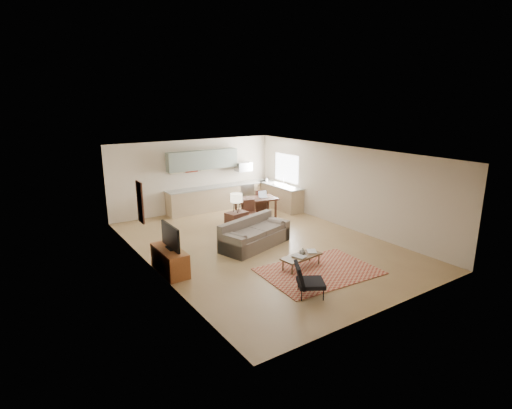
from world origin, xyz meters
TOP-DOWN VIEW (x-y plane):
  - room at (0.00, 0.00)m, footprint 9.00×9.00m
  - kitchen_counter_back at (0.90, 4.18)m, footprint 4.26×0.64m
  - kitchen_counter_right at (2.93, 3.00)m, footprint 0.64×2.26m
  - kitchen_range at (2.00, 4.18)m, footprint 0.62×0.62m
  - kitchen_microwave at (2.00, 4.20)m, footprint 0.62×0.40m
  - upper_cabinets at (0.30, 4.33)m, footprint 2.80×0.34m
  - window_right at (3.23, 3.00)m, footprint 0.02×1.40m
  - wall_art_left at (-3.21, 0.90)m, footprint 0.06×0.42m
  - triptych at (-0.10, 4.47)m, footprint 1.70×0.04m
  - rug at (0.09, -2.38)m, footprint 2.90×2.09m
  - sofa at (-0.24, -0.02)m, footprint 2.51×1.63m
  - coffee_table at (-0.13, -1.95)m, footprint 1.16×0.57m
  - book_a at (-0.35, -2.02)m, footprint 0.42×0.46m
  - book_b at (0.17, -1.83)m, footprint 0.50×0.51m
  - vase at (-0.05, -1.90)m, footprint 0.21×0.21m
  - armchair at (-0.91, -3.20)m, footprint 0.89×0.89m
  - tv_credenza at (-2.98, -0.34)m, footprint 0.51×1.32m
  - tv at (-2.93, -0.34)m, footprint 0.10×1.01m
  - console_table at (-0.19, 1.10)m, footprint 0.72×0.55m
  - table_lamp at (-0.19, 1.10)m, footprint 0.42×0.42m
  - dining_table at (1.33, 2.31)m, footprint 1.60×1.09m
  - dining_chair_near at (0.78, 1.76)m, footprint 0.46×0.47m
  - dining_chair_far at (1.87, 2.86)m, footprint 0.55×0.56m
  - laptop at (1.62, 2.21)m, footprint 0.34×0.27m
  - soap_bottle at (2.83, 3.77)m, footprint 0.09×0.09m

SIDE VIEW (x-z plane):
  - rug at x=0.09m, z-range 0.00..0.02m
  - coffee_table at x=-0.13m, z-range 0.00..0.34m
  - tv_credenza at x=-2.98m, z-range 0.00..0.61m
  - book_b at x=0.17m, z-range 0.33..0.36m
  - book_a at x=-0.35m, z-range 0.33..0.36m
  - dining_table at x=1.33m, z-range 0.00..0.75m
  - armchair at x=-0.91m, z-range 0.00..0.75m
  - console_table at x=-0.19m, z-range 0.00..0.76m
  - sofa at x=-0.24m, z-range 0.00..0.80m
  - vase at x=-0.05m, z-range 0.33..0.51m
  - dining_chair_near at x=0.78m, z-range 0.00..0.84m
  - kitchen_range at x=2.00m, z-range 0.00..0.90m
  - dining_chair_far at x=1.87m, z-range 0.00..0.90m
  - kitchen_counter_back at x=0.90m, z-range 0.00..0.92m
  - kitchen_counter_right at x=2.93m, z-range 0.00..0.92m
  - laptop at x=1.62m, z-range 0.75..0.98m
  - tv at x=-2.93m, z-range 0.61..1.22m
  - soap_bottle at x=2.83m, z-range 0.92..1.11m
  - table_lamp at x=-0.19m, z-range 0.76..1.37m
  - room at x=0.00m, z-range -3.15..5.85m
  - kitchen_microwave at x=2.00m, z-range 1.38..1.73m
  - window_right at x=3.23m, z-range 1.02..2.08m
  - wall_art_left at x=-3.21m, z-range 1.00..2.10m
  - triptych at x=-0.10m, z-range 1.50..2.00m
  - upper_cabinets at x=0.30m, z-range 1.60..2.30m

